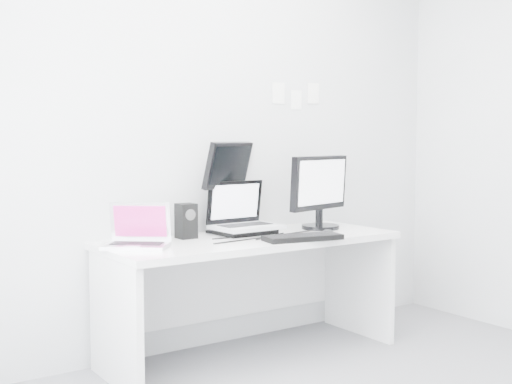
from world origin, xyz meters
The scene contains 12 objects.
back_wall centered at (0.00, 1.60, 1.35)m, with size 3.60×3.60×0.00m, color #B3B6B8.
desk centered at (0.00, 1.25, 0.36)m, with size 1.80×0.70×0.73m, color silver.
macbook centered at (-0.74, 1.27, 0.86)m, with size 0.34×0.25×0.25m, color #B9B8BD.
speaker centered at (-0.35, 1.42, 0.83)m, with size 0.10×0.10×0.21m, color black.
dell_laptop centered at (0.04, 1.36, 0.90)m, with size 0.40×0.31×0.33m, color silver.
rear_monitor centered at (-0.02, 1.51, 1.02)m, with size 0.43×0.15×0.58m, color black.
samsung_monitor centered at (0.58, 1.30, 0.98)m, with size 0.54×0.25×0.49m, color black.
keyboard centered at (0.17, 0.98, 0.75)m, with size 0.46×0.16×0.03m, color black.
mouse centered at (0.40, 1.03, 0.75)m, with size 0.11×0.07×0.04m, color black.
wall_note_0 centered at (0.45, 1.59, 1.62)m, with size 0.10×0.00×0.14m, color white.
wall_note_1 centered at (0.60, 1.59, 1.58)m, with size 0.09×0.00×0.13m, color white.
wall_note_2 centered at (0.75, 1.59, 1.63)m, with size 0.10×0.00×0.14m, color white.
Camera 1 is at (-2.20, -2.02, 1.31)m, focal length 46.75 mm.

